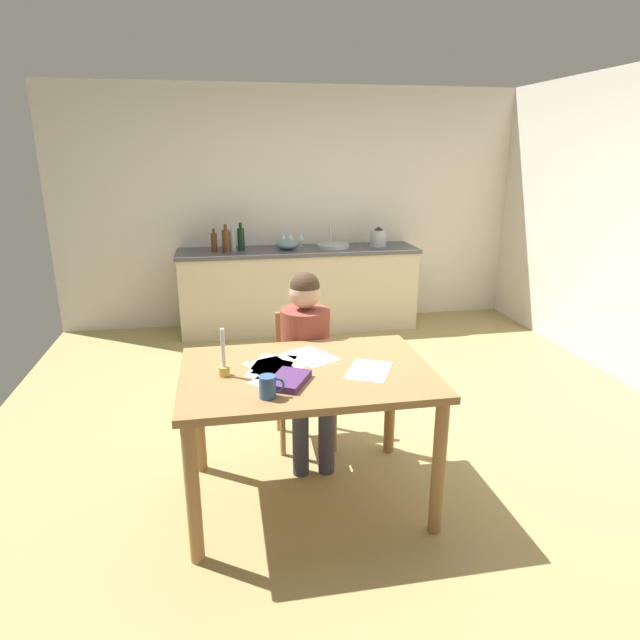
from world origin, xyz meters
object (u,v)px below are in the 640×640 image
bottle_vinegar (226,241)px  bottle_wine_red (233,241)px  candlestick (224,363)px  mixing_bowl (287,244)px  chair_at_table (304,371)px  coffee_mug (268,387)px  wine_glass_near_sink (301,237)px  person_seated (307,353)px  sink_unit (333,246)px  bottle_sauce (241,239)px  book_magazine (289,380)px  dining_table (307,389)px  wine_glass_back_left (283,237)px  wine_glass_by_kettle (290,237)px  stovetop_kettle (378,237)px  bottle_oil (214,242)px

bottle_vinegar → bottle_wine_red: bearing=28.3°
bottle_wine_red → candlestick: bearing=-92.6°
mixing_bowl → candlestick: bearing=-102.9°
chair_at_table → bottle_vinegar: 2.46m
coffee_mug → wine_glass_near_sink: (0.70, 3.60, 0.16)m
mixing_bowl → coffee_mug: bearing=-98.5°
person_seated → candlestick: size_ratio=4.63×
sink_unit → bottle_sauce: 1.00m
book_magazine → mixing_bowl: 3.32m
book_magazine → wine_glass_near_sink: (0.58, 3.46, 0.20)m
chair_at_table → bottle_wine_red: 2.49m
dining_table → candlestick: bearing=179.7°
dining_table → candlestick: 0.47m
wine_glass_near_sink → wine_glass_back_left: same height
wine_glass_near_sink → wine_glass_by_kettle: 0.12m
candlestick → sink_unit: bearing=68.7°
book_magazine → stovetop_kettle: 3.60m
dining_table → mixing_bowl: size_ratio=5.59×
bottle_vinegar → wine_glass_back_left: bearing=20.0°
bottle_wine_red → wine_glass_back_left: bottle_wine_red is taller
person_seated → bottle_vinegar: (-0.45, 2.51, 0.35)m
coffee_mug → sink_unit: size_ratio=0.34×
book_magazine → wine_glass_back_left: bearing=111.5°
bottle_vinegar → bottle_wine_red: 0.08m
wine_glass_near_sink → wine_glass_by_kettle: bearing=180.0°
dining_table → coffee_mug: 0.42m
dining_table → person_seated: size_ratio=1.12×
person_seated → wine_glass_back_left: person_seated is taller
person_seated → bottle_vinegar: bearing=100.2°
bottle_oil → wine_glass_by_kettle: 0.85m
candlestick → bottle_sauce: bearing=85.8°
bottle_wine_red → stovetop_kettle: bottle_wine_red is taller
sink_unit → person_seated: bearing=-105.3°
coffee_mug → book_magazine: coffee_mug is taller
wine_glass_near_sink → wine_glass_back_left: bearing=180.0°
sink_unit → wine_glass_back_left: (-0.53, 0.15, 0.09)m
mixing_bowl → person_seated: bearing=-94.3°
candlestick → wine_glass_by_kettle: (0.78, 3.30, 0.14)m
bottle_sauce → mixing_bowl: size_ratio=1.23×
bottle_wine_red → wine_glass_by_kettle: bottle_wine_red is taller
chair_at_table → stovetop_kettle: (1.22, 2.44, 0.51)m
coffee_mug → bottle_vinegar: size_ratio=0.42×
dining_table → person_seated: bearing=81.1°
chair_at_table → bottle_wine_red: bottle_wine_red is taller
chair_at_table → bottle_vinegar: bearing=100.9°
wine_glass_by_kettle → wine_glass_back_left: (-0.08, 0.00, 0.00)m
book_magazine → wine_glass_near_sink: bearing=108.3°
dining_table → coffee_mug: coffee_mug is taller
bottle_sauce → wine_glass_by_kettle: 0.57m
dining_table → wine_glass_by_kettle: (0.34, 3.30, 0.32)m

